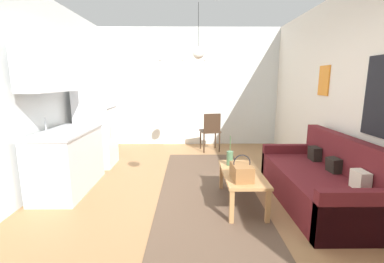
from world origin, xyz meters
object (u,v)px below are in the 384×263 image
bamboo_vase (230,158)px  pendant_lamp_far (198,53)px  refrigerator (96,121)px  accent_chair (211,130)px  handbag (242,172)px  coffee_table (242,176)px  couch (322,183)px

bamboo_vase → pendant_lamp_far: bearing=110.5°
refrigerator → accent_chair: bearing=24.1°
handbag → refrigerator: refrigerator is taller
coffee_table → bamboo_vase: 0.34m
bamboo_vase → pendant_lamp_far: 1.91m
refrigerator → pendant_lamp_far: bearing=-7.6°
coffee_table → refrigerator: bearing=146.0°
couch → refrigerator: bearing=154.7°
couch → accent_chair: couch is taller
couch → handbag: 1.15m
refrigerator → accent_chair: refrigerator is taller
pendant_lamp_far → couch: bearing=-41.4°
handbag → coffee_table: bearing=77.1°
handbag → accent_chair: (-0.13, 2.87, -0.03)m
coffee_table → pendant_lamp_far: (-0.52, 1.37, 1.67)m
bamboo_vase → pendant_lamp_far: pendant_lamp_far is taller
couch → accent_chair: size_ratio=2.17×
couch → refrigerator: (-3.45, 1.63, 0.57)m
accent_chair → pendant_lamp_far: bearing=64.6°
refrigerator → accent_chair: (2.22, 0.99, -0.36)m
refrigerator → couch: bearing=-25.3°
bamboo_vase → handbag: (0.06, -0.54, -0.00)m
pendant_lamp_far → handbag: bearing=-74.1°
couch → handbag: bearing=-166.9°
handbag → refrigerator: bearing=141.3°
couch → pendant_lamp_far: 2.73m
refrigerator → accent_chair: 2.45m
couch → coffee_table: bearing=179.8°
handbag → couch: bearing=13.1°
bamboo_vase → accent_chair: 2.33m
couch → handbag: size_ratio=5.71×
coffee_table → pendant_lamp_far: bearing=110.9°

